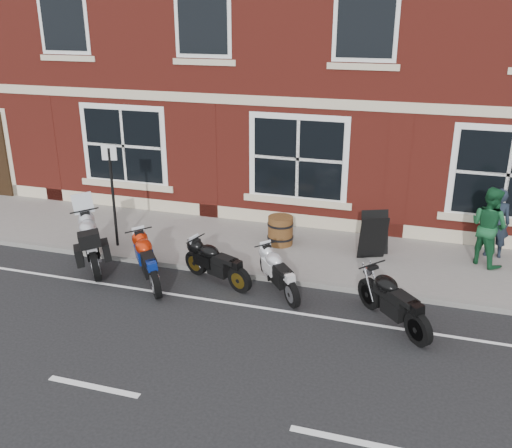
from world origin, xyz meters
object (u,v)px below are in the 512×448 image
object	(u,v)px
moto_naked_black	(394,298)
barrel_planter	(280,230)
a_board_sign	(374,235)
moto_sport_red	(149,259)
moto_touring_silver	(93,239)
parking_sign	(112,189)
pedestrian_left	(496,223)
pedestrian_right	(489,226)
moto_sport_black	(217,261)
moto_sport_silver	(280,271)

from	to	relation	value
moto_naked_black	barrel_planter	distance (m)	4.10
moto_naked_black	barrel_planter	size ratio (longest dim) A/B	2.31
moto_naked_black	a_board_sign	xyz separation A→B (m)	(-0.67, 2.78, 0.11)
moto_sport_red	a_board_sign	bearing A→B (deg)	-8.21
moto_touring_silver	parking_sign	world-z (taller)	parking_sign
moto_naked_black	pedestrian_left	xyz separation A→B (m)	(2.01, 3.63, 0.41)
moto_naked_black	barrel_planter	xyz separation A→B (m)	(-2.94, 2.86, -0.06)
pedestrian_right	barrel_planter	world-z (taller)	pedestrian_right
pedestrian_left	a_board_sign	world-z (taller)	pedestrian_left
moto_sport_black	a_board_sign	world-z (taller)	a_board_sign
parking_sign	pedestrian_right	bearing A→B (deg)	-2.08
moto_touring_silver	moto_sport_black	bearing A→B (deg)	-36.49
a_board_sign	parking_sign	world-z (taller)	parking_sign
moto_sport_black	parking_sign	distance (m)	3.29
moto_sport_silver	a_board_sign	size ratio (longest dim) A/B	1.43
parking_sign	a_board_sign	bearing A→B (deg)	-1.22
moto_sport_silver	a_board_sign	distance (m)	2.73
moto_naked_black	pedestrian_right	xyz separation A→B (m)	(1.80, 3.13, 0.49)
pedestrian_left	barrel_planter	distance (m)	5.03
moto_touring_silver	pedestrian_right	world-z (taller)	pedestrian_right
a_board_sign	parking_sign	size ratio (longest dim) A/B	0.42
moto_naked_black	parking_sign	distance (m)	7.01
moto_naked_black	pedestrian_right	size ratio (longest dim) A/B	0.91
moto_naked_black	a_board_sign	size ratio (longest dim) A/B	1.55
moto_touring_silver	moto_naked_black	xyz separation A→B (m)	(6.82, -0.71, -0.08)
a_board_sign	moto_sport_black	bearing A→B (deg)	-168.71
pedestrian_left	barrel_planter	world-z (taller)	pedestrian_left
moto_sport_red	pedestrian_left	xyz separation A→B (m)	(7.17, 3.36, 0.41)
moto_touring_silver	a_board_sign	xyz separation A→B (m)	(6.14, 2.07, 0.03)
moto_sport_red	moto_sport_black	size ratio (longest dim) A/B	0.98
moto_sport_black	pedestrian_right	xyz separation A→B (m)	(5.57, 2.46, 0.54)
moto_naked_black	barrel_planter	world-z (taller)	moto_naked_black
moto_sport_red	parking_sign	xyz separation A→B (m)	(-1.58, 1.34, 1.03)
barrel_planter	moto_naked_black	bearing A→B (deg)	-44.24
moto_sport_black	pedestrian_left	world-z (taller)	pedestrian_left
moto_sport_red	barrel_planter	size ratio (longest dim) A/B	2.44
moto_touring_silver	moto_sport_black	xyz separation A→B (m)	(3.04, -0.04, -0.13)
moto_sport_red	moto_touring_silver	bearing A→B (deg)	127.41
pedestrian_left	pedestrian_right	distance (m)	0.55
moto_naked_black	pedestrian_right	bearing A→B (deg)	18.32
moto_sport_black	moto_naked_black	bearing A→B (deg)	-76.43
pedestrian_right	moto_sport_black	bearing A→B (deg)	64.74
pedestrian_right	barrel_planter	size ratio (longest dim) A/B	2.55
moto_touring_silver	moto_sport_red	xyz separation A→B (m)	(1.65, -0.45, -0.08)
moto_sport_silver	a_board_sign	world-z (taller)	a_board_sign
moto_touring_silver	a_board_sign	bearing A→B (deg)	-17.09
moto_sport_black	moto_sport_silver	distance (m)	1.41
moto_sport_black	moto_sport_silver	size ratio (longest dim) A/B	1.17
pedestrian_left	barrel_planter	size ratio (longest dim) A/B	2.33
pedestrian_right	barrel_planter	distance (m)	4.78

